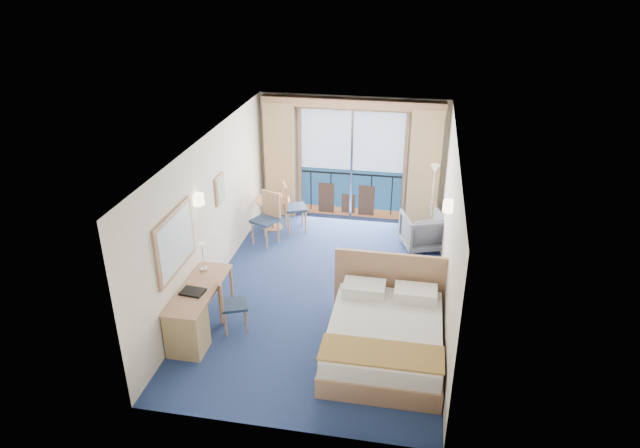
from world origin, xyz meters
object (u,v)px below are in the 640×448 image
(floor_lamp, at_px, (434,182))
(round_table, at_px, (272,206))
(bed, at_px, (385,335))
(table_chair_b, at_px, (268,215))
(desk_chair, at_px, (229,301))
(nightstand, at_px, (429,289))
(armchair, at_px, (423,231))
(desk, at_px, (190,323))
(table_chair_a, at_px, (291,204))

(floor_lamp, xyz_separation_m, round_table, (-3.31, -0.43, -0.63))
(bed, distance_m, table_chair_b, 4.14)
(table_chair_b, bearing_deg, bed, -25.39)
(desk_chair, bearing_deg, nightstand, -88.38)
(table_chair_b, bearing_deg, armchair, 30.88)
(desk, relative_size, table_chair_b, 1.51)
(bed, xyz_separation_m, table_chair_a, (-2.29, 3.80, 0.27))
(round_table, bearing_deg, nightstand, -35.33)
(bed, bearing_deg, nightstand, 67.07)
(bed, relative_size, desk, 1.35)
(armchair, bearing_deg, desk_chair, 29.37)
(round_table, xyz_separation_m, table_chair_a, (0.41, -0.01, 0.09))
(desk, bearing_deg, nightstand, 27.57)
(nightstand, distance_m, armchair, 2.04)
(nightstand, bearing_deg, floor_lamp, 90.14)
(floor_lamp, bearing_deg, nightstand, -89.86)
(nightstand, xyz_separation_m, table_chair_b, (-3.25, 1.72, 0.32))
(floor_lamp, relative_size, desk, 0.93)
(round_table, relative_size, table_chair_b, 0.70)
(desk_chair, bearing_deg, desk, 118.22)
(bed, relative_size, desk_chair, 2.36)
(table_chair_b, bearing_deg, desk, -68.75)
(round_table, bearing_deg, desk, -92.26)
(desk, xyz_separation_m, table_chair_b, (0.24, 3.54, 0.18))
(nightstand, bearing_deg, round_table, 144.67)
(nightstand, bearing_deg, bed, -112.93)
(desk, height_order, table_chair_a, table_chair_a)
(desk_chair, relative_size, table_chair_a, 0.87)
(floor_lamp, height_order, table_chair_a, floor_lamp)
(desk_chair, relative_size, round_table, 1.23)
(desk, xyz_separation_m, table_chair_a, (0.57, 4.16, 0.18))
(desk_chair, distance_m, table_chair_a, 3.64)
(floor_lamp, bearing_deg, bed, -98.20)
(desk_chair, xyz_separation_m, table_chair_a, (0.13, 3.64, 0.08))
(desk, distance_m, round_table, 4.17)
(armchair, bearing_deg, desk, 29.47)
(bed, distance_m, armchair, 3.53)
(bed, xyz_separation_m, floor_lamp, (0.61, 4.25, 0.82))
(table_chair_a, bearing_deg, floor_lamp, -104.43)
(table_chair_b, bearing_deg, floor_lamp, 43.23)
(table_chair_b, bearing_deg, round_table, 121.46)
(armchair, distance_m, round_table, 3.19)
(desk, bearing_deg, floor_lamp, 52.93)
(desk, height_order, table_chair_b, table_chair_b)
(nightstand, xyz_separation_m, desk_chair, (-3.04, -1.30, 0.24))
(floor_lamp, relative_size, desk_chair, 1.64)
(desk_chair, height_order, table_chair_a, table_chair_a)
(nightstand, height_order, armchair, armchair)
(desk_chair, bearing_deg, table_chair_b, -17.69)
(nightstand, relative_size, armchair, 0.69)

